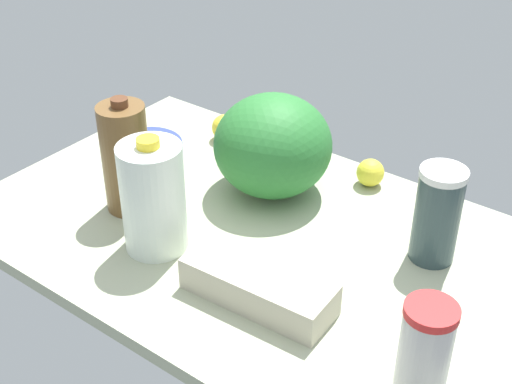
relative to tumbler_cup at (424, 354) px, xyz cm
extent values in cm
cube|color=#A7AF90|center=(46.75, -19.87, -10.84)|extent=(120.00, 76.00, 3.00)
cylinder|color=silver|center=(0.00, 0.00, -0.74)|extent=(8.00, 8.00, 17.21)
cylinder|color=red|center=(0.00, 0.00, 8.56)|extent=(8.24, 8.24, 1.40)
cylinder|color=brown|center=(74.72, -11.03, 2.81)|extent=(10.15, 10.15, 24.31)
cylinder|color=#59331E|center=(74.72, -11.03, 15.87)|extent=(3.55, 3.55, 1.80)
cube|color=#BCB49D|center=(33.56, -3.08, -6.07)|extent=(29.26, 12.04, 6.54)
cylinder|color=#334388|center=(85.49, -27.33, -6.83)|extent=(17.38, 17.38, 5.03)
cylinder|color=white|center=(60.22, -4.22, 2.09)|extent=(12.73, 12.73, 22.86)
cylinder|color=yellow|center=(60.22, -4.22, 14.42)|extent=(4.46, 4.46, 1.80)
ellipsoid|color=#2B7531|center=(53.86, -35.46, 2.08)|extent=(26.31, 26.31, 22.85)
cylinder|color=#2C3E41|center=(13.94, -34.26, 0.03)|extent=(8.87, 8.87, 18.75)
cylinder|color=silver|center=(13.94, -34.26, 10.11)|extent=(9.14, 9.14, 1.40)
sphere|color=yellow|center=(37.10, -50.64, -6.14)|extent=(6.40, 6.40, 6.40)
sphere|color=yellow|center=(77.50, -47.51, -5.95)|extent=(6.79, 6.79, 6.79)
camera|label=1|loc=(-26.05, 76.61, 78.62)|focal=50.00mm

